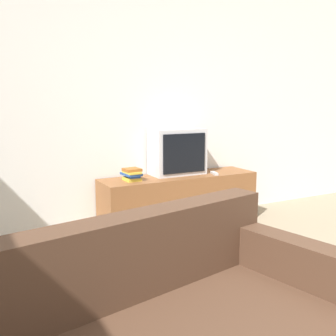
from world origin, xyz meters
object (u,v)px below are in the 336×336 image
tv_stand (180,200)px  remote_on_stand (214,173)px  television (177,152)px  book_stack (132,174)px

tv_stand → remote_on_stand: bearing=-18.1°
remote_on_stand → tv_stand: bearing=161.9°
tv_stand → television: television is taller
television → remote_on_stand: 0.45m
book_stack → tv_stand: bearing=2.0°
remote_on_stand → book_stack: bearing=173.9°
television → remote_on_stand: television is taller
book_stack → television: bearing=9.4°
television → book_stack: bearing=-170.6°
television → tv_stand: bearing=-99.2°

